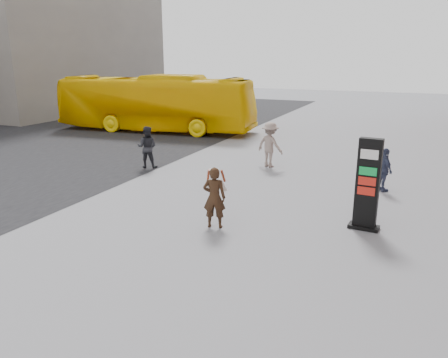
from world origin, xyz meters
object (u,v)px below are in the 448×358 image
at_px(pedestrian_a, 147,147).
at_px(pedestrian_c, 384,170).
at_px(info_pylon, 368,185).
at_px(pedestrian_b, 270,145).
at_px(woman, 214,197).
at_px(bus, 155,103).

distance_m(pedestrian_a, pedestrian_c, 9.17).
relative_size(info_pylon, pedestrian_b, 1.32).
relative_size(info_pylon, pedestrian_c, 1.65).
distance_m(woman, bus, 16.09).
bearing_deg(pedestrian_a, woman, 121.11).
xyz_separation_m(woman, pedestrian_b, (-0.71, 6.94, 0.07)).
bearing_deg(pedestrian_a, pedestrian_b, -171.42).
distance_m(woman, pedestrian_c, 6.52).
distance_m(pedestrian_b, pedestrian_c, 4.90).
distance_m(pedestrian_a, pedestrian_b, 5.05).
xyz_separation_m(pedestrian_a, pedestrian_b, (4.57, 2.15, 0.07)).
bearing_deg(woman, info_pylon, -173.49).
bearing_deg(info_pylon, pedestrian_b, 133.53).
bearing_deg(pedestrian_b, pedestrian_c, 178.82).
height_order(bus, pedestrian_c, bus).
height_order(info_pylon, pedestrian_b, info_pylon).
distance_m(info_pylon, bus, 17.60).
height_order(pedestrian_a, pedestrian_b, pedestrian_b).
relative_size(pedestrian_b, pedestrian_c, 1.24).
bearing_deg(pedestrian_b, pedestrian_a, 44.39).
xyz_separation_m(woman, pedestrian_c, (3.88, 5.24, -0.11)).
xyz_separation_m(woman, bus, (-9.86, 12.69, 0.83)).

